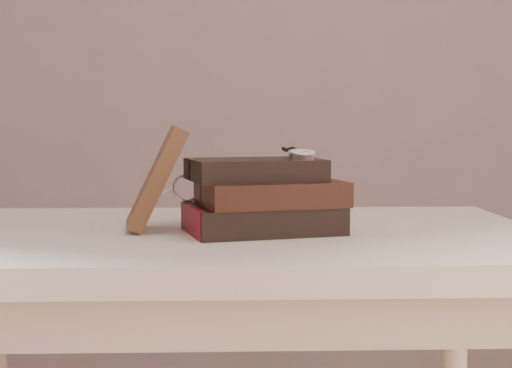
{
  "coord_description": "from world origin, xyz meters",
  "views": [
    {
      "loc": [
        0.01,
        -0.82,
        0.92
      ],
      "look_at": [
        0.05,
        0.33,
        0.82
      ],
      "focal_mm": 52.39,
      "sensor_mm": 36.0,
      "label": 1
    }
  ],
  "objects": [
    {
      "name": "pocket_watch",
      "position": [
        0.12,
        0.33,
        0.87
      ],
      "size": [
        0.06,
        0.15,
        0.02
      ],
      "color": "silver",
      "rests_on": "book_stack"
    },
    {
      "name": "journal",
      "position": [
        -0.11,
        0.35,
        0.83
      ],
      "size": [
        0.11,
        0.12,
        0.17
      ],
      "primitive_type": "cube",
      "rotation": [
        0.0,
        0.45,
        0.13
      ],
      "color": "#3F2618",
      "rests_on": "table"
    },
    {
      "name": "eyeglasses",
      "position": [
        -0.04,
        0.38,
        0.81
      ],
      "size": [
        0.12,
        0.13,
        0.05
      ],
      "color": "silver",
      "rests_on": "book_stack"
    },
    {
      "name": "table",
      "position": [
        0.0,
        0.35,
        0.66
      ],
      "size": [
        1.0,
        0.6,
        0.75
      ],
      "color": "silver",
      "rests_on": "ground"
    },
    {
      "name": "book_stack",
      "position": [
        0.06,
        0.33,
        0.8
      ],
      "size": [
        0.26,
        0.21,
        0.11
      ],
      "color": "black",
      "rests_on": "table"
    }
  ]
}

